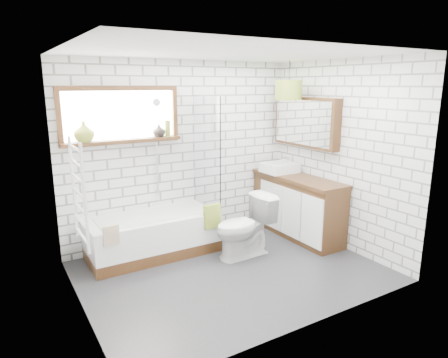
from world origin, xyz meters
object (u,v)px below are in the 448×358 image
bathtub (153,235)px  toilet (244,227)px  vanity (297,206)px  pendant (289,90)px  basin (279,168)px

bathtub → toilet: size_ratio=2.07×
vanity → toilet: vanity is taller
bathtub → pendant: size_ratio=4.49×
vanity → toilet: (-1.07, -0.22, -0.05)m
toilet → vanity: bearing=99.1°
toilet → pendant: bearing=108.5°
bathtub → toilet: bearing=-33.1°
vanity → pendant: size_ratio=4.24×
pendant → vanity: bearing=-50.2°
bathtub → basin: basin is taller
vanity → bathtub: bearing=168.4°
vanity → toilet: size_ratio=1.95×
vanity → pendant: (-0.12, 0.14, 1.65)m
bathtub → toilet: toilet is taller
vanity → basin: basin is taller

